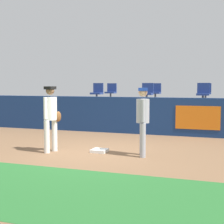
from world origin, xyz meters
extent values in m
plane|color=brown|center=(0.00, 0.00, 0.00)|extent=(60.00, 60.00, 0.00)
cube|color=#26662B|center=(0.00, -3.14, 0.00)|extent=(18.00, 2.80, 0.01)
cube|color=white|center=(0.05, 0.14, 0.04)|extent=(0.40, 0.40, 0.08)
cylinder|color=white|center=(-1.15, -0.12, 0.43)|extent=(0.15, 0.15, 0.86)
cylinder|color=white|center=(-1.21, -0.43, 0.43)|extent=(0.15, 0.15, 0.86)
cylinder|color=white|center=(-1.18, -0.27, 1.17)|extent=(0.39, 0.39, 0.61)
sphere|color=brown|center=(-1.18, -0.27, 1.64)|extent=(0.23, 0.23, 0.23)
cube|color=black|center=(-1.18, -0.27, 1.71)|extent=(0.28, 0.28, 0.08)
cylinder|color=white|center=(-1.15, -0.07, 1.19)|extent=(0.09, 0.09, 0.57)
cylinder|color=white|center=(-1.22, -0.47, 1.19)|extent=(0.09, 0.09, 0.57)
ellipsoid|color=brown|center=(-1.05, -0.09, 0.94)|extent=(0.16, 0.22, 0.28)
cylinder|color=#9EA3AD|center=(1.22, 0.19, 0.42)|extent=(0.14, 0.14, 0.85)
cylinder|color=#9EA3AD|center=(1.30, -0.11, 0.42)|extent=(0.14, 0.14, 0.85)
cylinder|color=#9EA3AD|center=(1.26, 0.04, 1.14)|extent=(0.40, 0.40, 0.60)
sphere|color=tan|center=(1.26, 0.04, 1.61)|extent=(0.22, 0.22, 0.22)
cube|color=#193899|center=(1.26, 0.04, 1.68)|extent=(0.29, 0.29, 0.08)
cylinder|color=#9EA3AD|center=(1.21, 0.23, 1.16)|extent=(0.09, 0.09, 0.56)
cylinder|color=#9EA3AD|center=(1.31, -0.15, 1.16)|extent=(0.09, 0.09, 0.56)
cube|color=navy|center=(0.00, 3.78, 0.67)|extent=(18.00, 0.24, 1.35)
cube|color=orange|center=(2.27, 3.65, 0.67)|extent=(1.50, 0.02, 0.81)
cube|color=#59595E|center=(0.00, 6.35, 0.52)|extent=(18.00, 4.80, 1.03)
cylinder|color=#4C4C51|center=(-2.08, 6.95, 1.23)|extent=(0.08, 0.08, 0.40)
cube|color=navy|center=(-2.08, 6.95, 1.43)|extent=(0.46, 0.44, 0.08)
cube|color=navy|center=(-2.08, 7.14, 1.67)|extent=(0.46, 0.06, 0.40)
cylinder|color=#4C4C51|center=(0.12, 5.15, 1.23)|extent=(0.08, 0.08, 0.40)
cube|color=navy|center=(0.12, 5.15, 1.43)|extent=(0.47, 0.44, 0.08)
cube|color=navy|center=(0.12, 5.34, 1.67)|extent=(0.47, 0.06, 0.40)
cylinder|color=#4C4C51|center=(-2.06, 5.15, 1.23)|extent=(0.08, 0.08, 0.40)
cube|color=navy|center=(-2.06, 5.15, 1.43)|extent=(0.45, 0.44, 0.08)
cube|color=navy|center=(-2.06, 5.34, 1.67)|extent=(0.45, 0.06, 0.40)
cylinder|color=#4C4C51|center=(2.32, 5.15, 1.23)|extent=(0.08, 0.08, 0.40)
cube|color=navy|center=(2.32, 5.15, 1.43)|extent=(0.47, 0.44, 0.08)
cube|color=navy|center=(2.32, 5.34, 1.67)|extent=(0.47, 0.06, 0.40)
cylinder|color=#4C4C51|center=(2.29, 6.95, 1.23)|extent=(0.08, 0.08, 0.40)
cube|color=navy|center=(2.29, 6.95, 1.43)|extent=(0.45, 0.44, 0.08)
cube|color=navy|center=(2.29, 7.14, 1.67)|extent=(0.45, 0.06, 0.40)
cylinder|color=#4C4C51|center=(0.09, 6.95, 1.23)|extent=(0.08, 0.08, 0.40)
cube|color=navy|center=(0.09, 6.95, 1.43)|extent=(0.45, 0.44, 0.08)
cube|color=navy|center=(0.09, 7.14, 1.67)|extent=(0.45, 0.06, 0.40)
camera|label=1|loc=(3.32, -8.07, 1.79)|focal=53.72mm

